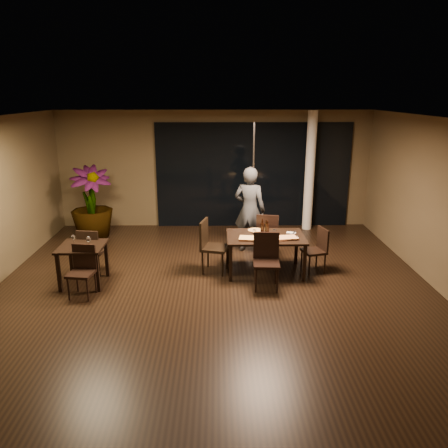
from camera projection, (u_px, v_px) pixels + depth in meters
ground at (214, 289)px, 7.88m from camera, size 8.00×8.00×0.00m
wall_back at (215, 169)px, 11.32m from camera, size 8.00×0.10×3.00m
wall_front at (210, 336)px, 3.57m from camera, size 8.00×0.10×3.00m
ceiling at (213, 118)px, 7.00m from camera, size 8.00×8.00×0.04m
window_panel at (253, 175)px, 11.29m from camera, size 5.00×0.06×2.70m
column at (310, 172)px, 10.98m from camera, size 0.24×0.24×3.00m
main_table at (266, 239)px, 8.46m from camera, size 1.50×1.00×0.75m
side_table at (82, 252)px, 7.95m from camera, size 0.80×0.80×0.75m
chair_main_far at (268, 233)px, 9.22m from camera, size 0.54×0.54×0.99m
chair_main_near at (266, 257)px, 7.86m from camera, size 0.49×0.49×1.00m
chair_main_left at (210, 243)px, 8.52m from camera, size 0.59×0.59×1.05m
chair_main_right at (317, 247)px, 8.57m from camera, size 0.50×0.50×0.88m
chair_side_far at (91, 249)px, 8.41m from camera, size 0.48×0.48×0.92m
chair_side_near at (83, 268)px, 7.55m from camera, size 0.47×0.47×0.90m
diner at (250, 210)px, 9.52m from camera, size 0.75×0.63×1.90m
potted_plant at (91, 203)px, 10.44m from camera, size 1.28×1.28×1.74m
pizza_board_left at (254, 239)px, 8.22m from camera, size 0.57×0.35×0.01m
pizza_board_right at (283, 239)px, 8.25m from camera, size 0.62×0.43×0.01m
oblong_pizza_left at (254, 238)px, 8.21m from camera, size 0.55×0.33×0.02m
oblong_pizza_right at (283, 238)px, 8.25m from camera, size 0.54×0.31×0.02m
round_pizza at (255, 230)px, 8.75m from camera, size 0.29×0.29×0.01m
bottle_a at (262, 227)px, 8.47m from camera, size 0.07×0.07×0.32m
bottle_b at (267, 228)px, 8.45m from camera, size 0.06×0.06×0.28m
bottle_c at (266, 227)px, 8.51m from camera, size 0.06×0.06×0.28m
tumbler_left at (254, 232)px, 8.55m from camera, size 0.07×0.07×0.08m
tumbler_right at (275, 232)px, 8.56m from camera, size 0.07×0.07×0.08m
napkin_near at (293, 238)px, 8.31m from camera, size 0.19×0.11×0.01m
napkin_far at (291, 233)px, 8.60m from camera, size 0.20×0.16×0.01m
wine_glass_a at (73, 240)px, 7.96m from camera, size 0.07×0.07×0.17m
wine_glass_b at (89, 242)px, 7.79m from camera, size 0.08×0.08×0.19m
side_napkin at (82, 249)px, 7.71m from camera, size 0.20×0.14×0.01m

